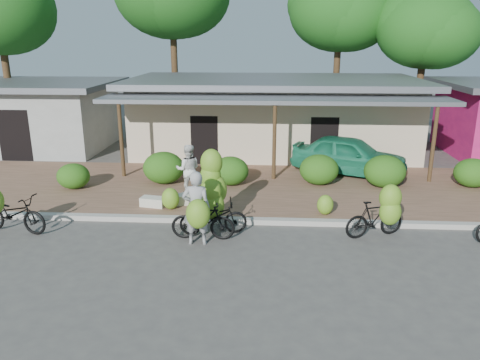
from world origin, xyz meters
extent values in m
plane|color=#4B4846|center=(0.00, 0.00, 0.00)|extent=(100.00, 100.00, 0.00)
cube|color=#8D614C|center=(0.00, 5.00, 0.06)|extent=(60.00, 6.00, 0.12)
cube|color=#A8A399|center=(0.00, 2.00, 0.07)|extent=(60.00, 0.25, 0.15)
cube|color=beige|center=(0.00, 11.00, 1.55)|extent=(12.00, 6.00, 3.10)
cube|color=slate|center=(0.00, 11.00, 3.23)|extent=(13.00, 7.00, 0.25)
cube|color=black|center=(0.00, 8.05, 1.10)|extent=(1.40, 0.12, 2.20)
cube|color=slate|center=(0.00, 7.00, 2.90)|extent=(13.00, 2.00, 0.15)
cylinder|color=#503D20|center=(-5.60, 6.10, 1.43)|extent=(0.14, 0.14, 2.85)
cylinder|color=#503D20|center=(0.00, 6.10, 1.43)|extent=(0.14, 0.14, 2.85)
cylinder|color=#503D20|center=(5.60, 6.10, 1.43)|extent=(0.14, 0.14, 2.85)
cube|color=#A2A39E|center=(-11.00, 11.00, 1.45)|extent=(6.00, 5.00, 2.90)
cube|color=slate|center=(-11.00, 11.00, 3.02)|extent=(7.00, 6.00, 0.25)
cube|color=black|center=(-11.00, 8.55, 1.10)|extent=(1.40, 0.12, 2.20)
cylinder|color=#503D20|center=(-13.50, 13.00, 3.40)|extent=(0.36, 0.36, 6.80)
cylinder|color=#503D20|center=(-5.50, 16.00, 3.93)|extent=(0.36, 0.36, 7.86)
cylinder|color=#503D20|center=(3.50, 16.50, 3.44)|extent=(0.36, 0.36, 6.88)
ellipsoid|color=#1B4210|center=(3.50, 16.50, 6.50)|extent=(5.46, 5.46, 4.37)
ellipsoid|color=#1B4210|center=(3.00, 16.80, 6.80)|extent=(4.64, 4.64, 3.71)
cylinder|color=#503D20|center=(7.50, 14.50, 2.92)|extent=(0.36, 0.36, 5.83)
ellipsoid|color=#1B4210|center=(7.50, 14.50, 5.51)|extent=(4.85, 4.85, 3.88)
ellipsoid|color=#1B4210|center=(7.00, 14.80, 5.81)|extent=(4.12, 4.12, 3.30)
ellipsoid|color=#225513|center=(-6.85, 4.52, 0.56)|extent=(1.12, 1.00, 0.87)
ellipsoid|color=#225513|center=(-3.90, 5.31, 0.69)|extent=(1.45, 1.31, 1.13)
ellipsoid|color=#225513|center=(-1.53, 5.27, 0.62)|extent=(1.29, 1.16, 1.01)
ellipsoid|color=#225513|center=(1.58, 5.52, 0.65)|extent=(1.37, 1.23, 1.07)
ellipsoid|color=#225513|center=(3.81, 5.35, 0.68)|extent=(1.43, 1.29, 1.12)
ellipsoid|color=#225513|center=(6.86, 5.55, 0.62)|extent=(1.28, 1.15, 1.00)
imported|color=black|center=(-7.07, 1.00, 0.53)|extent=(2.11, 1.09, 1.06)
imported|color=black|center=(-1.88, 0.84, 0.50)|extent=(1.69, 0.52, 1.01)
ellipsoid|color=#6AA328|center=(-1.90, 0.19, 0.96)|extent=(0.60, 0.51, 0.75)
imported|color=black|center=(-1.65, 1.22, 0.47)|extent=(1.89, 0.92, 0.95)
ellipsoid|color=#6AA328|center=(-1.79, 1.75, 0.68)|extent=(0.61, 0.52, 0.76)
ellipsoid|color=#6AA328|center=(-1.69, 1.77, 1.07)|extent=(0.73, 0.62, 0.91)
ellipsoid|color=#6AA328|center=(-1.77, 1.76, 1.47)|extent=(0.57, 0.48, 0.71)
ellipsoid|color=#6AA328|center=(-1.74, 1.76, 1.84)|extent=(0.60, 0.51, 0.75)
ellipsoid|color=#6AA328|center=(-1.69, 1.42, 0.74)|extent=(0.63, 0.54, 0.79)
ellipsoid|color=#6AA328|center=(-1.72, 1.41, 1.14)|extent=(0.56, 0.48, 0.70)
imported|color=black|center=(2.62, 1.29, 0.51)|extent=(1.74, 1.02, 1.01)
ellipsoid|color=#6AA328|center=(2.84, 0.68, 0.93)|extent=(0.54, 0.46, 0.67)
ellipsoid|color=#6AA328|center=(2.83, 0.73, 1.29)|extent=(0.55, 0.46, 0.68)
ellipsoid|color=#6AA328|center=(-3.12, 2.71, 0.45)|extent=(0.53, 0.45, 0.66)
ellipsoid|color=#6AA328|center=(-2.25, 2.89, 0.47)|extent=(0.55, 0.47, 0.69)
ellipsoid|color=#6AA328|center=(1.48, 2.54, 0.42)|extent=(0.48, 0.40, 0.60)
cube|color=silver|center=(-2.80, 3.20, 0.27)|extent=(0.93, 0.66, 0.30)
cube|color=silver|center=(-3.71, 2.93, 0.26)|extent=(0.81, 0.52, 0.28)
imported|color=#949494|center=(-2.00, 0.56, 0.97)|extent=(0.73, 0.50, 1.94)
imported|color=silver|center=(-2.82, 4.20, 0.95)|extent=(0.87, 0.71, 1.66)
imported|color=#1C7E59|center=(2.83, 6.94, 0.84)|extent=(4.58, 3.29, 1.45)
camera|label=1|loc=(-0.21, -10.41, 5.07)|focal=35.00mm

